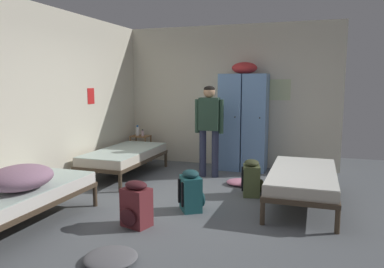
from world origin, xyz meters
TOP-DOWN VIEW (x-y plane):
  - ground_plane at (0.00, 0.00)m, footprint 8.10×8.10m
  - room_backdrop at (-1.15, 1.18)m, footprint 4.34×5.13m
  - locker_bank at (0.37, 2.25)m, footprint 0.90×0.55m
  - shelf_unit at (-1.81, 2.21)m, footprint 0.38×0.30m
  - bed_left_rear at (-1.56, 1.06)m, footprint 0.90×1.90m
  - bed_right at (1.56, 0.43)m, footprint 0.90×1.90m
  - bed_left_front at (-1.56, -1.47)m, footprint 0.90×1.90m
  - bedding_heap at (-1.45, -1.55)m, footprint 0.66×0.79m
  - person_traveler at (-0.10, 1.50)m, footprint 0.52×0.23m
  - water_bottle at (-1.89, 2.23)m, footprint 0.07×0.07m
  - lotion_bottle at (-1.74, 2.17)m, footprint 0.05×0.05m
  - backpack_teal at (0.17, -0.29)m, footprint 0.41×0.40m
  - backpack_maroon at (-0.27, -1.02)m, footprint 0.37×0.39m
  - backpack_olive at (0.83, 0.63)m, footprint 0.38×0.36m
  - clothes_pile_pink at (0.55, 1.14)m, footprint 0.46×0.41m
  - clothes_pile_grey at (-0.10, -1.89)m, footprint 0.51×0.51m

SIDE VIEW (x-z plane):
  - ground_plane at x=0.00m, z-range 0.00..0.00m
  - clothes_pile_grey at x=-0.10m, z-range 0.00..0.08m
  - clothes_pile_pink at x=0.55m, z-range 0.00..0.09m
  - backpack_teal at x=0.17m, z-range -0.02..0.53m
  - backpack_maroon at x=-0.27m, z-range -0.02..0.53m
  - backpack_olive at x=0.83m, z-range -0.02..0.53m
  - shelf_unit at x=-1.81m, z-range 0.06..0.63m
  - bed_left_rear at x=-1.56m, z-range 0.14..0.63m
  - bed_right at x=1.56m, z-range 0.14..0.63m
  - bed_left_front at x=-1.56m, z-range 0.14..0.63m
  - bedding_heap at x=-1.45m, z-range 0.49..0.76m
  - lotion_bottle at x=-1.74m, z-range 0.56..0.71m
  - water_bottle at x=-1.89m, z-range 0.56..0.78m
  - locker_bank at x=0.37m, z-range -0.07..2.00m
  - person_traveler at x=-0.10m, z-range 0.17..1.80m
  - room_backdrop at x=-1.15m, z-range 0.00..2.82m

